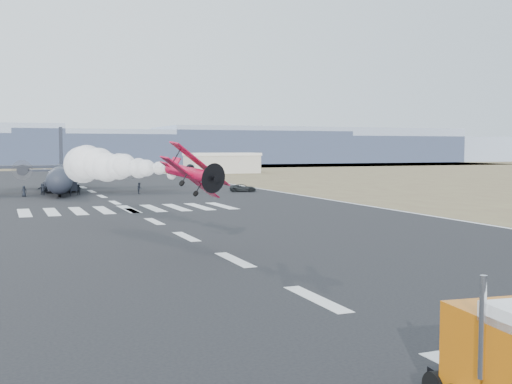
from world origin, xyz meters
TOP-DOWN VIEW (x-y plane):
  - ground at (0.00, 0.00)m, footprint 500.00×500.00m
  - scrub_far at (0.00, 230.00)m, footprint 500.00×80.00m
  - runway_markings at (0.00, 60.00)m, footprint 60.00×260.00m
  - ridge_seg_d at (0.00, 260.00)m, footprint 150.00×50.00m
  - ridge_seg_e at (65.00, 260.00)m, footprint 150.00×50.00m
  - ridge_seg_f at (130.00, 260.00)m, footprint 150.00×50.00m
  - ridge_seg_g at (195.00, 260.00)m, footprint 150.00×50.00m
  - hangar_right at (46.00, 150.00)m, footprint 20.50×12.50m
  - aerobatic_biplane at (-2.07, 15.05)m, footprint 5.06×5.38m
  - smoke_trail at (-6.05, 33.42)m, footprint 6.44×21.95m
  - transport_aircraft at (-4.97, 84.72)m, footprint 38.94×32.00m
  - support_vehicle at (23.82, 73.56)m, footprint 5.01×3.50m
  - crew_a at (-7.74, 79.05)m, footprint 0.80×0.71m
  - crew_b at (6.44, 75.02)m, footprint 0.64×0.94m
  - crew_c at (-4.35, 74.76)m, footprint 0.62×1.09m
  - crew_e at (-11.15, 75.63)m, footprint 0.91×0.66m
  - crew_f at (-8.26, 78.97)m, footprint 1.78×1.11m
  - crew_g at (-8.25, 77.79)m, footprint 0.70×0.58m
  - crew_h at (-2.95, 76.34)m, footprint 0.97×0.83m

SIDE VIEW (x-z plane):
  - ground at x=0.00m, z-range 0.00..0.00m
  - scrub_far at x=0.00m, z-range 0.00..0.00m
  - runway_markings at x=0.00m, z-range 0.00..0.01m
  - support_vehicle at x=23.82m, z-range 0.00..1.27m
  - crew_c at x=-4.35m, z-range 0.00..1.59m
  - crew_e at x=-11.15m, z-range 0.00..1.69m
  - crew_h at x=-2.95m, z-range 0.00..1.70m
  - crew_f at x=-8.26m, z-range 0.00..1.83m
  - crew_b at x=6.44m, z-range 0.00..1.83m
  - crew_g at x=-8.25m, z-range 0.00..1.84m
  - crew_a at x=-7.74m, z-range 0.00..1.86m
  - transport_aircraft at x=-4.97m, z-range -2.72..8.51m
  - hangar_right at x=46.00m, z-range 0.06..5.96m
  - aerobatic_biplane at x=-2.07m, z-range 3.69..7.94m
  - smoke_trail at x=-6.05m, z-range 4.13..7.79m
  - ridge_seg_d at x=0.00m, z-range 0.00..13.00m
  - ridge_seg_g at x=195.00m, z-range 0.00..13.00m
  - ridge_seg_e at x=65.00m, z-range 0.00..15.00m
  - ridge_seg_f at x=130.00m, z-range 0.00..17.00m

